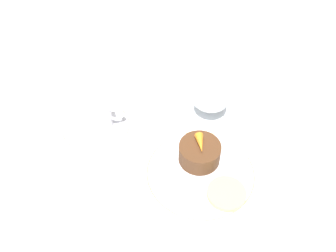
{
  "coord_description": "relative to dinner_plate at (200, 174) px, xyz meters",
  "views": [
    {
      "loc": [
        -0.1,
        -0.48,
        0.65
      ],
      "look_at": [
        -0.06,
        0.06,
        0.04
      ],
      "focal_mm": 42.0,
      "sensor_mm": 36.0,
      "label": 1
    }
  ],
  "objects": [
    {
      "name": "ground_plane",
      "position": [
        0.01,
        0.04,
        -0.01
      ],
      "size": [
        3.0,
        3.0,
        0.0
      ],
      "primitive_type": "plane",
      "color": "white"
    },
    {
      "name": "dinner_plate",
      "position": [
        0.0,
        0.0,
        0.0
      ],
      "size": [
        0.23,
        0.23,
        0.01
      ],
      "color": "white",
      "rests_on": "ground_plane"
    },
    {
      "name": "saucer",
      "position": [
        -0.21,
        0.14,
        -0.0
      ],
      "size": [
        0.16,
        0.16,
        0.01
      ],
      "color": "white",
      "rests_on": "ground_plane"
    },
    {
      "name": "coffee_cup",
      "position": [
        -0.21,
        0.14,
        0.03
      ],
      "size": [
        0.1,
        0.08,
        0.06
      ],
      "color": "white",
      "rests_on": "saucer"
    },
    {
      "name": "spoon",
      "position": [
        -0.16,
        0.13,
        0.0
      ],
      "size": [
        0.06,
        0.11,
        0.0
      ],
      "color": "silver",
      "rests_on": "saucer"
    },
    {
      "name": "wine_glass",
      "position": [
        0.04,
        0.17,
        0.06
      ],
      "size": [
        0.08,
        0.08,
        0.1
      ],
      "color": "silver",
      "rests_on": "ground_plane"
    },
    {
      "name": "fork",
      "position": [
        -0.17,
        0.05,
        -0.01
      ],
      "size": [
        0.02,
        0.18,
        0.01
      ],
      "color": "silver",
      "rests_on": "ground_plane"
    },
    {
      "name": "dessert_cake",
      "position": [
        0.0,
        0.03,
        0.03
      ],
      "size": [
        0.08,
        0.08,
        0.04
      ],
      "color": "#4C2D19",
      "rests_on": "dinner_plate"
    },
    {
      "name": "carrot_garnish",
      "position": [
        0.0,
        0.03,
        0.06
      ],
      "size": [
        0.02,
        0.04,
        0.02
      ],
      "color": "orange",
      "rests_on": "dessert_cake"
    },
    {
      "name": "pineapple_slice",
      "position": [
        0.04,
        -0.05,
        0.01
      ],
      "size": [
        0.07,
        0.07,
        0.01
      ],
      "color": "#EFE075",
      "rests_on": "dinner_plate"
    }
  ]
}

